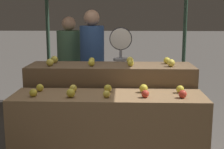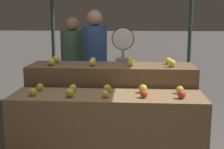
{
  "view_description": "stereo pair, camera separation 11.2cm",
  "coord_description": "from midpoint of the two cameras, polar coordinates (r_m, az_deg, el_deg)",
  "views": [
    {
      "loc": [
        0.15,
        -3.04,
        1.69
      ],
      "look_at": [
        0.03,
        0.3,
        1.05
      ],
      "focal_mm": 50.0,
      "sensor_mm": 36.0,
      "label": 1
    },
    {
      "loc": [
        0.26,
        -3.03,
        1.69
      ],
      "look_at": [
        0.03,
        0.3,
        1.05
      ],
      "focal_mm": 50.0,
      "sensor_mm": 36.0,
      "label": 2
    }
  ],
  "objects": [
    {
      "name": "display_counter_front",
      "position": [
        3.28,
        0.16,
        -11.29
      ],
      "size": [
        1.95,
        0.55,
        0.9
      ],
      "primitive_type": "cube",
      "color": "olive",
      "rests_on": "ground_plane"
    },
    {
      "name": "display_counter_back",
      "position": [
        3.81,
        0.77,
        -6.44
      ],
      "size": [
        1.95,
        0.55,
        1.1
      ],
      "primitive_type": "cube",
      "color": "brown",
      "rests_on": "ground_plane"
    },
    {
      "name": "apple_front_0",
      "position": [
        3.17,
        -13.32,
        -3.17
      ],
      "size": [
        0.08,
        0.08,
        0.08
      ],
      "primitive_type": "sphere",
      "color": "gold",
      "rests_on": "display_counter_front"
    },
    {
      "name": "apple_front_1",
      "position": [
        3.07,
        -6.72,
        -3.33
      ],
      "size": [
        0.09,
        0.09,
        0.09
      ],
      "primitive_type": "sphere",
      "color": "gold",
      "rests_on": "display_counter_front"
    },
    {
      "name": "apple_front_2",
      "position": [
        3.02,
        -0.2,
        -3.6
      ],
      "size": [
        0.07,
        0.07,
        0.07
      ],
      "primitive_type": "sphere",
      "color": "yellow",
      "rests_on": "display_counter_front"
    },
    {
      "name": "apple_front_3",
      "position": [
        3.04,
        6.91,
        -3.59
      ],
      "size": [
        0.08,
        0.08,
        0.08
      ],
      "primitive_type": "sphere",
      "color": "red",
      "rests_on": "display_counter_front"
    },
    {
      "name": "apple_front_4",
      "position": [
        3.07,
        13.64,
        -3.61
      ],
      "size": [
        0.08,
        0.08,
        0.08
      ],
      "primitive_type": "sphere",
      "color": "red",
      "rests_on": "display_counter_front"
    },
    {
      "name": "apple_front_5",
      "position": [
        3.37,
        -12.11,
        -2.27
      ],
      "size": [
        0.08,
        0.08,
        0.08
      ],
      "primitive_type": "sphere",
      "color": "gold",
      "rests_on": "display_counter_front"
    },
    {
      "name": "apple_front_6",
      "position": [
        3.27,
        -6.21,
        -2.48
      ],
      "size": [
        0.08,
        0.08,
        0.08
      ],
      "primitive_type": "sphere",
      "color": "yellow",
      "rests_on": "display_counter_front"
    },
    {
      "name": "apple_front_7",
      "position": [
        3.23,
        0.12,
        -2.56
      ],
      "size": [
        0.08,
        0.08,
        0.08
      ],
      "primitive_type": "sphere",
      "color": "gold",
      "rests_on": "display_counter_front"
    },
    {
      "name": "apple_front_8",
      "position": [
        3.23,
        6.68,
        -2.59
      ],
      "size": [
        0.09,
        0.09,
        0.09
      ],
      "primitive_type": "sphere",
      "color": "gold",
      "rests_on": "display_counter_front"
    },
    {
      "name": "apple_front_9",
      "position": [
        3.26,
        13.25,
        -2.74
      ],
      "size": [
        0.08,
        0.08,
        0.08
      ],
      "primitive_type": "sphere",
      "color": "gold",
      "rests_on": "display_counter_front"
    },
    {
      "name": "apple_back_0",
      "position": [
        3.67,
        -10.24,
        2.24
      ],
      "size": [
        0.09,
        0.09,
        0.09
      ],
      "primitive_type": "sphere",
      "color": "gold",
      "rests_on": "display_counter_back"
    },
    {
      "name": "apple_back_1",
      "position": [
        3.6,
        -2.77,
        2.15
      ],
      "size": [
        0.08,
        0.08,
        0.08
      ],
      "primitive_type": "sphere",
      "color": "gold",
      "rests_on": "display_counter_back"
    },
    {
      "name": "apple_back_2",
      "position": [
        3.57,
        4.43,
        2.03
      ],
      "size": [
        0.07,
        0.07,
        0.07
      ],
      "primitive_type": "sphere",
      "color": "gold",
      "rests_on": "display_counter_back"
    },
    {
      "name": "apple_back_3",
      "position": [
        3.6,
        11.78,
        2.03
      ],
      "size": [
        0.09,
        0.09,
        0.09
      ],
      "primitive_type": "sphere",
      "color": "yellow",
      "rests_on": "display_counter_back"
    },
    {
      "name": "apple_back_4",
      "position": [
        3.89,
        -9.4,
        2.76
      ],
      "size": [
        0.09,
        0.09,
        0.09
      ],
      "primitive_type": "sphere",
      "color": "gold",
      "rests_on": "display_counter_back"
    },
    {
      "name": "apple_back_5",
      "position": [
        3.81,
        -2.66,
        2.6
      ],
      "size": [
        0.07,
        0.07,
        0.07
      ],
      "primitive_type": "sphere",
      "color": "gold",
      "rests_on": "display_counter_back"
    },
    {
      "name": "apple_back_6",
      "position": [
        3.78,
        4.37,
        2.61
      ],
      "size": [
        0.08,
        0.08,
        0.08
      ],
      "primitive_type": "sphere",
      "color": "yellow",
      "rests_on": "display_counter_back"
    },
    {
      "name": "apple_back_7",
      "position": [
        3.8,
        11.09,
        2.47
      ],
      "size": [
        0.08,
        0.08,
        0.08
      ],
      "primitive_type": "sphere",
      "color": "gold",
      "rests_on": "display_counter_back"
    },
    {
      "name": "produce_scale",
      "position": [
        4.27,
        2.75,
        3.17
      ],
      "size": [
        0.31,
        0.2,
        1.52
      ],
      "color": "#99999E",
      "rests_on": "ground_plane"
    },
    {
      "name": "person_vendor_at_scale",
      "position": [
        4.66,
        -2.41,
        2.64
      ],
      "size": [
        0.41,
        0.41,
        1.76
      ],
      "rotation": [
        0.0,
        0.0,
        3.32
      ],
      "color": "#2D2D38",
      "rests_on": "ground_plane"
    },
    {
      "name": "person_customer_left",
      "position": [
        5.04,
        -6.46,
        2.4
      ],
      "size": [
        0.51,
        0.51,
        1.66
      ],
      "rotation": [
        0.0,
        0.0,
        2.74
      ],
      "color": "#2D2D38",
      "rests_on": "ground_plane"
    }
  ]
}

